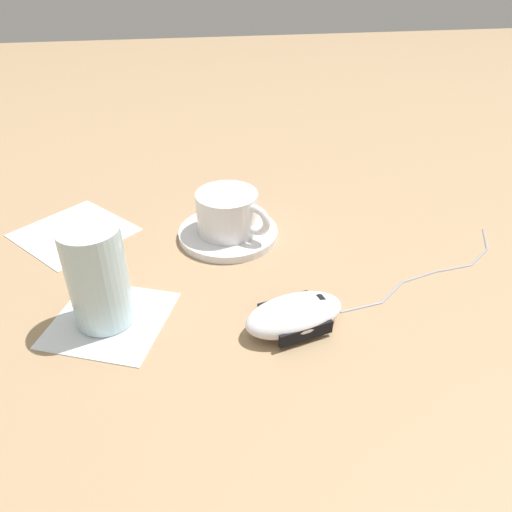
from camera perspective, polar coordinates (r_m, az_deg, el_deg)
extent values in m
plane|color=#9E7F5B|center=(0.64, -7.16, -1.36)|extent=(3.00, 3.00, 0.00)
cylinder|color=white|center=(0.69, -3.29, 2.60)|extent=(0.14, 0.14, 0.01)
cylinder|color=white|center=(0.68, -3.41, 5.01)|extent=(0.08, 0.08, 0.06)
torus|color=white|center=(0.65, -0.14, 4.11)|extent=(0.04, 0.04, 0.04)
ellipsoid|color=silver|center=(0.54, 4.28, -6.73)|extent=(0.12, 0.09, 0.03)
cylinder|color=black|center=(0.54, 7.20, -5.11)|extent=(0.01, 0.01, 0.01)
cube|color=black|center=(0.56, 2.99, -5.40)|extent=(0.06, 0.02, 0.02)
cube|color=black|center=(0.52, 5.62, -8.84)|extent=(0.06, 0.02, 0.02)
cylinder|color=gray|center=(0.58, 11.86, -5.69)|extent=(0.05, 0.01, 0.00)
cylinder|color=gray|center=(0.61, 15.21, -3.94)|extent=(0.04, 0.04, 0.00)
cylinder|color=gray|center=(0.65, 18.06, -2.22)|extent=(0.05, 0.02, 0.00)
cylinder|color=gray|center=(0.68, 21.56, -1.26)|extent=(0.05, 0.01, 0.00)
cylinder|color=gray|center=(0.71, 24.10, -0.03)|extent=(0.04, 0.03, 0.00)
cylinder|color=gray|center=(0.76, 24.66, 1.83)|extent=(0.02, 0.05, 0.00)
sphere|color=gray|center=(0.57, 9.57, -6.26)|extent=(0.00, 0.00, 0.00)
sphere|color=gray|center=(0.59, 14.05, -5.13)|extent=(0.00, 0.00, 0.00)
sphere|color=gray|center=(0.63, 16.29, -2.82)|extent=(0.00, 0.00, 0.00)
sphere|color=gray|center=(0.66, 19.75, -1.63)|extent=(0.00, 0.00, 0.00)
sphere|color=gray|center=(0.69, 23.29, -0.90)|extent=(0.00, 0.00, 0.00)
sphere|color=gray|center=(0.73, 24.85, 0.80)|extent=(0.00, 0.00, 0.00)
sphere|color=gray|center=(0.78, 24.48, 2.81)|extent=(0.00, 0.00, 0.00)
cube|color=white|center=(0.58, -16.43, -6.96)|extent=(0.16, 0.16, 0.00)
cylinder|color=silver|center=(0.54, -17.80, -2.22)|extent=(0.06, 0.06, 0.11)
cube|color=silver|center=(0.75, -20.16, 2.55)|extent=(0.19, 0.19, 0.00)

